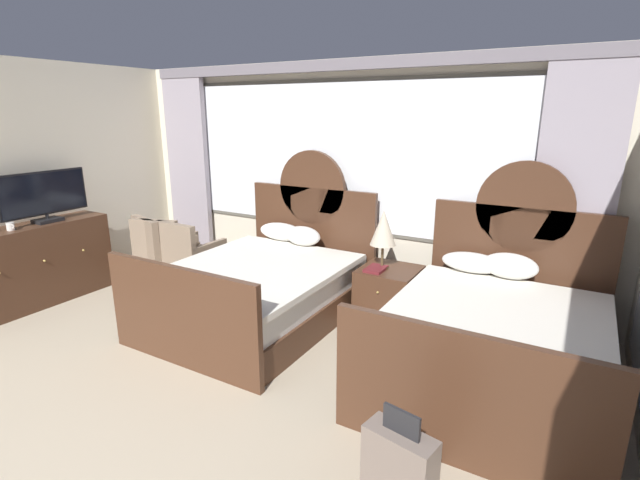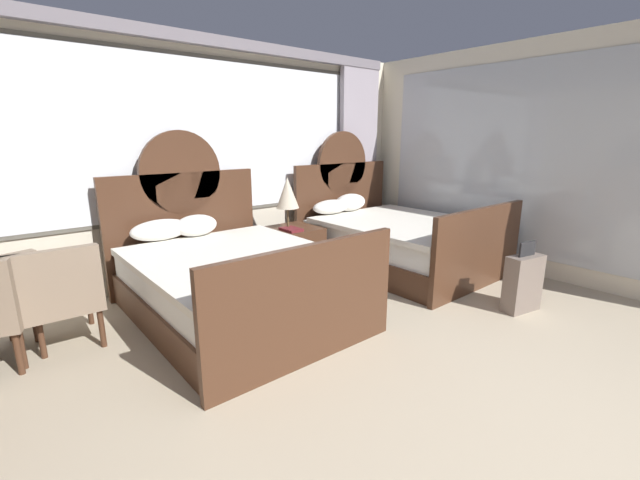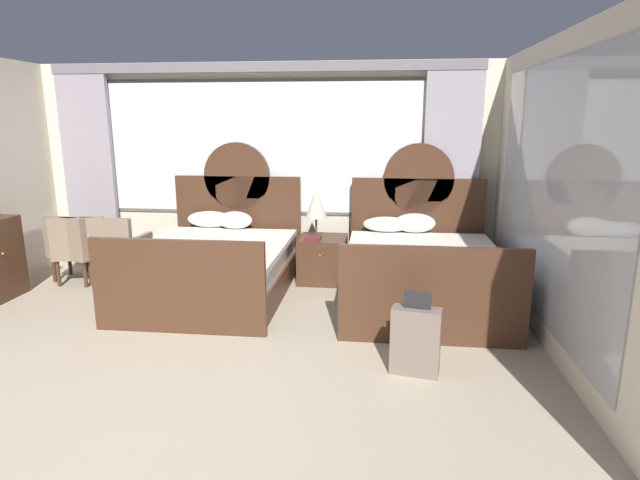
{
  "view_description": "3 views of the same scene",
  "coord_description": "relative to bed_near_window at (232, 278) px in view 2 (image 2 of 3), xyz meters",
  "views": [
    {
      "loc": [
        2.48,
        -0.76,
        2.14
      ],
      "look_at": [
        0.39,
        2.87,
        0.97
      ],
      "focal_mm": 25.97,
      "sensor_mm": 36.0,
      "label": 1
    },
    {
      "loc": [
        -2.03,
        -0.4,
        1.64
      ],
      "look_at": [
        0.32,
        2.4,
        0.71
      ],
      "focal_mm": 23.17,
      "sensor_mm": 36.0,
      "label": 2
    },
    {
      "loc": [
        1.51,
        -2.65,
        1.98
      ],
      "look_at": [
        0.88,
        2.85,
        0.68
      ],
      "focal_mm": 28.98,
      "sensor_mm": 36.0,
      "label": 3
    }
  ],
  "objects": [
    {
      "name": "armchair_by_window_left",
      "position": [
        -1.35,
        0.3,
        0.1
      ],
      "size": [
        0.64,
        0.64,
        0.85
      ],
      "color": "#84705B",
      "rests_on": "ground_plane"
    },
    {
      "name": "bed_near_window",
      "position": [
        0.0,
        0.0,
        0.0
      ],
      "size": [
        1.67,
        2.22,
        1.7
      ],
      "color": "#472B1C",
      "rests_on": "ground_plane"
    },
    {
      "name": "nightstand_between_beds",
      "position": [
        1.17,
        0.64,
        -0.07
      ],
      "size": [
        0.59,
        0.61,
        0.56
      ],
      "color": "#472B1C",
      "rests_on": "ground_plane"
    },
    {
      "name": "bed_near_mirror",
      "position": [
        2.34,
        0.0,
        0.0
      ],
      "size": [
        1.67,
        2.22,
        1.7
      ],
      "color": "#472B1C",
      "rests_on": "ground_plane"
    },
    {
      "name": "wall_back_window",
      "position": [
        0.33,
        1.21,
        1.08
      ],
      "size": [
        6.01,
        0.22,
        2.7
      ],
      "color": "beige",
      "rests_on": "ground_plane"
    },
    {
      "name": "table_lamp_on_nightstand",
      "position": [
        1.09,
        0.62,
        0.63
      ],
      "size": [
        0.27,
        0.27,
        0.61
      ],
      "color": "brown",
      "rests_on": "nightstand_between_beds"
    },
    {
      "name": "suitcase_on_floor",
      "position": [
        2.16,
        -1.71,
        -0.08
      ],
      "size": [
        0.41,
        0.24,
        0.68
      ],
      "color": "#75665B",
      "rests_on": "ground_plane"
    },
    {
      "name": "book_on_nightstand",
      "position": [
        1.07,
        0.52,
        0.22
      ],
      "size": [
        0.18,
        0.26,
        0.03
      ],
      "color": "maroon",
      "rests_on": "nightstand_between_beds"
    },
    {
      "name": "wall_right_mirror",
      "position": [
        3.37,
        -1.12,
        1.0
      ],
      "size": [
        0.08,
        4.7,
        2.7
      ],
      "color": "beige",
      "rests_on": "ground_plane"
    }
  ]
}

